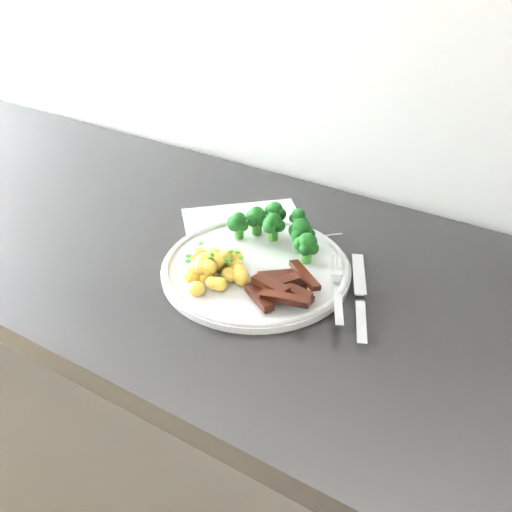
{
  "coord_description": "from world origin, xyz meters",
  "views": [
    {
      "loc": [
        0.33,
        1.03,
        1.45
      ],
      "look_at": [
        -0.06,
        1.66,
        0.95
      ],
      "focal_mm": 40.66,
      "sensor_mm": 36.0,
      "label": 1
    }
  ],
  "objects": [
    {
      "name": "counter",
      "position": [
        0.01,
        1.66,
        0.46
      ],
      "size": [
        2.47,
        0.62,
        0.92
      ],
      "color": "black",
      "rests_on": "ground"
    },
    {
      "name": "recipe_paper",
      "position": [
        -0.1,
        1.72,
        0.93
      ],
      "size": [
        0.35,
        0.36,
        0.0
      ],
      "color": "white",
      "rests_on": "counter"
    },
    {
      "name": "plate",
      "position": [
        -0.06,
        1.66,
        0.93
      ],
      "size": [
        0.29,
        0.29,
        0.02
      ],
      "color": "white",
      "rests_on": "counter"
    },
    {
      "name": "broccoli",
      "position": [
        -0.06,
        1.73,
        0.97
      ],
      "size": [
        0.17,
        0.09,
        0.06
      ],
      "color": "#256219",
      "rests_on": "plate"
    },
    {
      "name": "potatoes",
      "position": [
        -0.1,
        1.6,
        0.95
      ],
      "size": [
        0.1,
        0.12,
        0.04
      ],
      "color": "yellow",
      "rests_on": "plate"
    },
    {
      "name": "beef_strips",
      "position": [
        0.01,
        1.62,
        0.95
      ],
      "size": [
        0.11,
        0.12,
        0.03
      ],
      "color": "black",
      "rests_on": "plate"
    },
    {
      "name": "fork",
      "position": [
        0.08,
        1.65,
        0.94
      ],
      "size": [
        0.09,
        0.16,
        0.02
      ],
      "color": "silver",
      "rests_on": "plate"
    },
    {
      "name": "knife",
      "position": [
        0.12,
        1.65,
        0.93
      ],
      "size": [
        0.1,
        0.19,
        0.02
      ],
      "color": "silver",
      "rests_on": "plate"
    }
  ]
}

